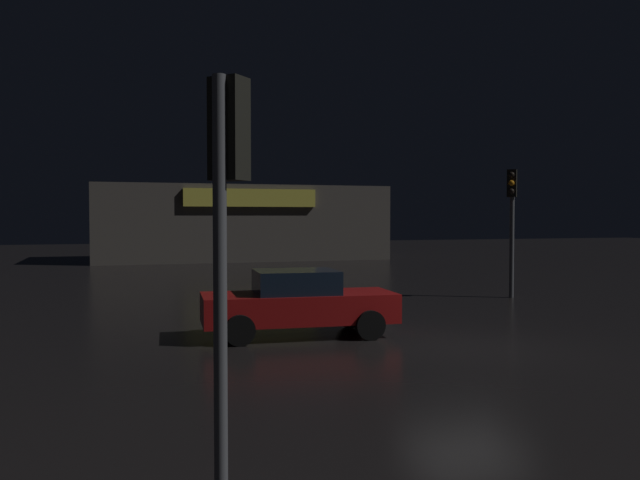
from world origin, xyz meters
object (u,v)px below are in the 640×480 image
store_building (239,223)px  traffic_signal_main (227,196)px  car_near (298,303)px  traffic_signal_opposite (512,210)px

store_building → traffic_signal_main: (-7.15, -37.73, 0.59)m
car_near → traffic_signal_opposite: bearing=27.7°
traffic_signal_main → traffic_signal_opposite: traffic_signal_opposite is taller
traffic_signal_opposite → car_near: 10.55m
traffic_signal_opposite → car_near: bearing=-152.3°
store_building → traffic_signal_opposite: size_ratio=4.21×
store_building → traffic_signal_opposite: 24.72m
store_building → car_near: size_ratio=4.04×
store_building → traffic_signal_opposite: bearing=-78.0°
store_building → traffic_signal_main: size_ratio=4.56×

